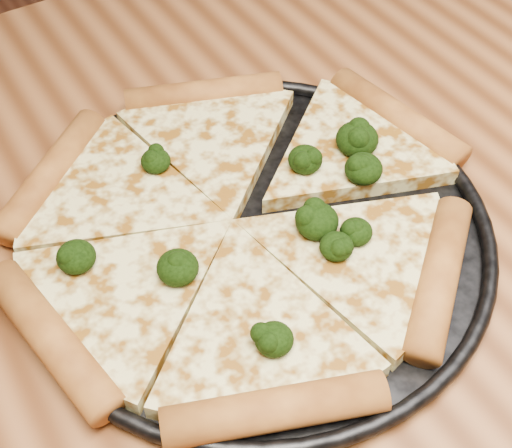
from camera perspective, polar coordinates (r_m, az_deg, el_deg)
dining_table at (r=0.60m, az=5.63°, el=-8.19°), size 1.20×0.90×0.75m
pizza_pan at (r=0.53m, az=0.00°, el=-0.59°), size 0.36×0.36×0.02m
pizza at (r=0.53m, az=-1.48°, el=0.42°), size 0.38×0.36×0.03m
broccoli_florets at (r=0.52m, az=2.31°, el=1.47°), size 0.27×0.21×0.03m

